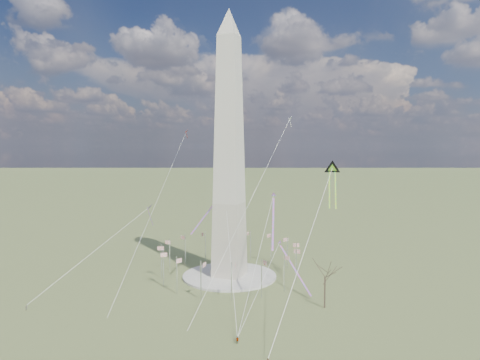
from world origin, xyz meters
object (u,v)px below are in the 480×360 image
(washington_monument, at_px, (229,152))
(person_west, at_px, (27,308))
(tree_near, at_px, (325,274))
(kite_delta_black, at_px, (332,171))

(washington_monument, height_order, person_west, washington_monument)
(tree_near, bearing_deg, kite_delta_black, 93.96)
(tree_near, bearing_deg, person_west, -159.18)
(washington_monument, distance_m, kite_delta_black, 38.79)
(tree_near, relative_size, kite_delta_black, 0.78)
(washington_monument, bearing_deg, kite_delta_black, 11.92)
(person_west, bearing_deg, tree_near, -127.92)
(washington_monument, relative_size, person_west, 64.90)
(tree_near, height_order, kite_delta_black, kite_delta_black)
(washington_monument, bearing_deg, person_west, -131.77)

